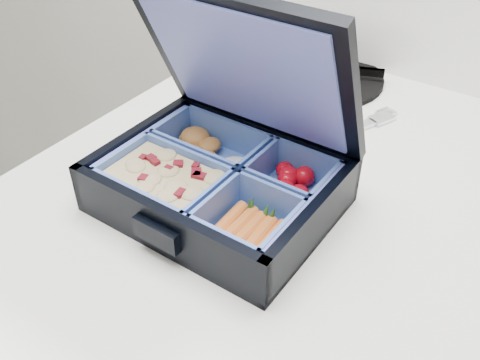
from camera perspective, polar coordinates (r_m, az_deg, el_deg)
The scene contains 3 objects.
bento_box at distance 0.49m, azimuth -2.33°, elevation -0.43°, with size 0.21×0.16×0.05m, color black, non-canonical shape.
burner_grate_rear at distance 0.73m, azimuth 8.58°, elevation 11.26°, with size 0.17×0.17×0.02m, color black.
fork at distance 0.60m, azimuth 9.29°, elevation 4.25°, with size 0.02×0.17×0.01m, color silver, non-canonical shape.
Camera 1 is at (0.44, 1.26, 1.31)m, focal length 40.00 mm.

